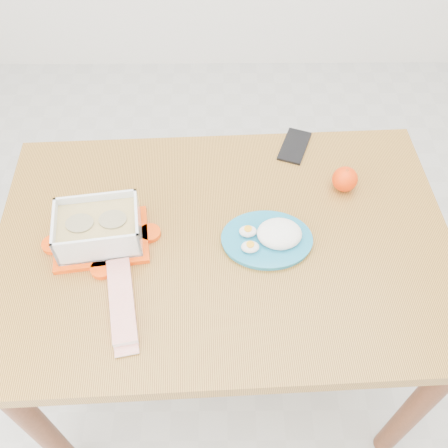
{
  "coord_description": "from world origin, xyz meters",
  "views": [
    {
      "loc": [
        -0.11,
        -0.84,
        1.75
      ],
      "look_at": [
        -0.11,
        -0.1,
        0.81
      ],
      "focal_mm": 40.0,
      "sensor_mm": 36.0,
      "label": 1
    }
  ],
  "objects_px": {
    "dining_table": "(224,262)",
    "food_container": "(99,229)",
    "rice_plate": "(271,236)",
    "smartphone": "(294,146)",
    "orange_fruit": "(345,179)"
  },
  "relations": [
    {
      "from": "dining_table",
      "to": "food_container",
      "type": "height_order",
      "value": "food_container"
    },
    {
      "from": "rice_plate",
      "to": "smartphone",
      "type": "xyz_separation_m",
      "value": [
        0.09,
        0.34,
        -0.02
      ]
    },
    {
      "from": "dining_table",
      "to": "rice_plate",
      "type": "xyz_separation_m",
      "value": [
        0.12,
        -0.01,
        0.13
      ]
    },
    {
      "from": "orange_fruit",
      "to": "smartphone",
      "type": "relative_size",
      "value": 0.49
    },
    {
      "from": "food_container",
      "to": "dining_table",
      "type": "bearing_deg",
      "value": -7.59
    },
    {
      "from": "dining_table",
      "to": "rice_plate",
      "type": "relative_size",
      "value": 5.22
    },
    {
      "from": "rice_plate",
      "to": "smartphone",
      "type": "height_order",
      "value": "rice_plate"
    },
    {
      "from": "dining_table",
      "to": "orange_fruit",
      "type": "xyz_separation_m",
      "value": [
        0.32,
        0.17,
        0.14
      ]
    },
    {
      "from": "food_container",
      "to": "smartphone",
      "type": "xyz_separation_m",
      "value": [
        0.51,
        0.33,
        -0.04
      ]
    },
    {
      "from": "orange_fruit",
      "to": "smartphone",
      "type": "height_order",
      "value": "orange_fruit"
    },
    {
      "from": "dining_table",
      "to": "rice_plate",
      "type": "bearing_deg",
      "value": -6.64
    },
    {
      "from": "smartphone",
      "to": "orange_fruit",
      "type": "bearing_deg",
      "value": -34.0
    },
    {
      "from": "orange_fruit",
      "to": "smartphone",
      "type": "bearing_deg",
      "value": 125.74
    },
    {
      "from": "dining_table",
      "to": "smartphone",
      "type": "relative_size",
      "value": 8.53
    },
    {
      "from": "food_container",
      "to": "rice_plate",
      "type": "xyz_separation_m",
      "value": [
        0.42,
        -0.01,
        -0.03
      ]
    }
  ]
}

